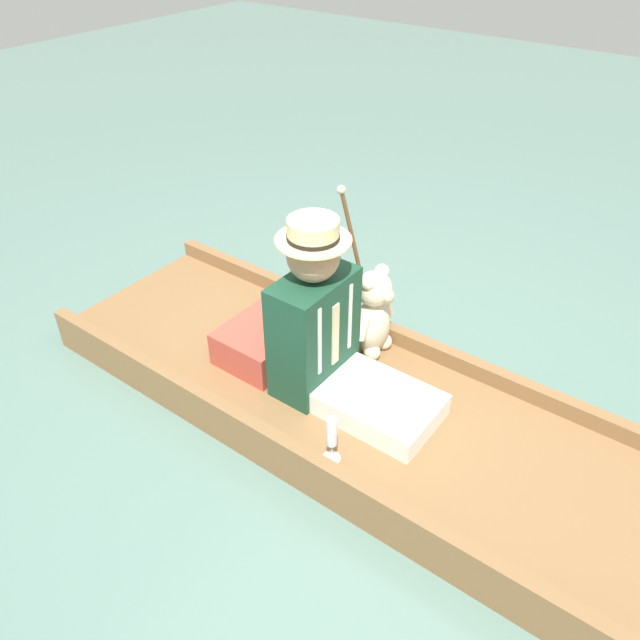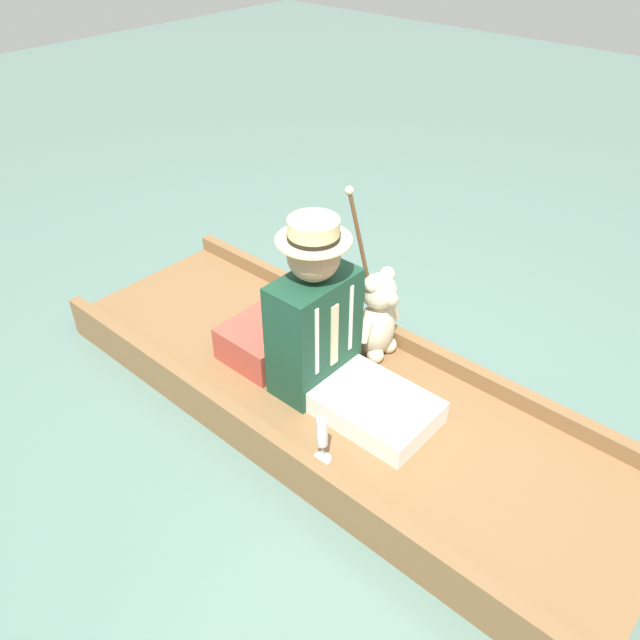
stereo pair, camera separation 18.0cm
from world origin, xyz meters
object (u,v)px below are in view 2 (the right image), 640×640
at_px(seated_person, 328,334).
at_px(walking_cane, 363,256).
at_px(teddy_bear, 378,317).
at_px(wine_glass, 322,436).

xyz_separation_m(seated_person, walking_cane, (-0.42, -0.15, 0.15)).
bearing_deg(walking_cane, seated_person, 19.01).
xyz_separation_m(teddy_bear, wine_glass, (0.70, 0.26, -0.08)).
bearing_deg(wine_glass, walking_cane, -151.73).
height_order(teddy_bear, walking_cane, walking_cane).
xyz_separation_m(seated_person, wine_glass, (0.34, 0.27, -0.18)).
bearing_deg(seated_person, wine_glass, 36.95).
height_order(teddy_bear, wine_glass, teddy_bear).
relative_size(seated_person, teddy_bear, 1.79).
bearing_deg(seated_person, walking_cane, -161.87).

